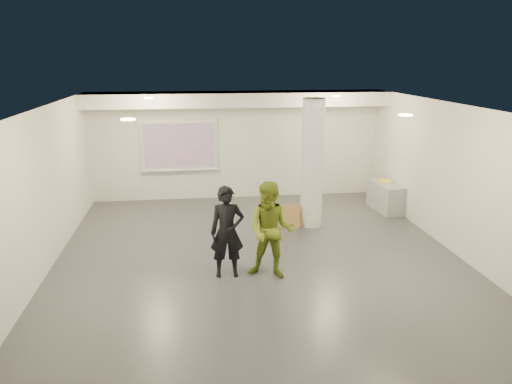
{
  "coord_description": "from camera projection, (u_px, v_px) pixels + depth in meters",
  "views": [
    {
      "loc": [
        -1.27,
        -9.24,
        3.9
      ],
      "look_at": [
        0.0,
        0.4,
        1.25
      ],
      "focal_mm": 35.0,
      "sensor_mm": 36.0,
      "label": 1
    }
  ],
  "objects": [
    {
      "name": "floor",
      "position": [
        259.0,
        257.0,
        10.02
      ],
      "size": [
        8.0,
        9.0,
        0.01
      ],
      "primitive_type": "cube",
      "color": "#393C41",
      "rests_on": "ground"
    },
    {
      "name": "ceiling",
      "position": [
        259.0,
        107.0,
        9.23
      ],
      "size": [
        8.0,
        9.0,
        0.01
      ],
      "primitive_type": "cube",
      "color": "silver",
      "rests_on": "floor"
    },
    {
      "name": "wall_back",
      "position": [
        237.0,
        145.0,
        13.93
      ],
      "size": [
        8.0,
        0.01,
        3.0
      ],
      "primitive_type": "cube",
      "color": "silver",
      "rests_on": "floor"
    },
    {
      "name": "wall_front",
      "position": [
        316.0,
        289.0,
        5.32
      ],
      "size": [
        8.0,
        0.01,
        3.0
      ],
      "primitive_type": "cube",
      "color": "silver",
      "rests_on": "floor"
    },
    {
      "name": "wall_left",
      "position": [
        42.0,
        192.0,
        9.12
      ],
      "size": [
        0.01,
        9.0,
        3.0
      ],
      "primitive_type": "cube",
      "color": "silver",
      "rests_on": "floor"
    },
    {
      "name": "wall_right",
      "position": [
        453.0,
        179.0,
        10.13
      ],
      "size": [
        0.01,
        9.0,
        3.0
      ],
      "primitive_type": "cube",
      "color": "silver",
      "rests_on": "floor"
    },
    {
      "name": "soffit_band",
      "position": [
        238.0,
        99.0,
        13.06
      ],
      "size": [
        8.0,
        1.1,
        0.36
      ],
      "primitive_type": "cube",
      "color": "silver",
      "rests_on": "ceiling"
    },
    {
      "name": "downlight_nw",
      "position": [
        148.0,
        98.0,
        11.35
      ],
      "size": [
        0.22,
        0.22,
        0.02
      ],
      "primitive_type": "cylinder",
      "color": "#FFEF99",
      "rests_on": "ceiling"
    },
    {
      "name": "downlight_ne",
      "position": [
        336.0,
        96.0,
        11.9
      ],
      "size": [
        0.22,
        0.22,
        0.02
      ],
      "primitive_type": "cylinder",
      "color": "#FFEF99",
      "rests_on": "ceiling"
    },
    {
      "name": "downlight_sw",
      "position": [
        128.0,
        119.0,
        7.53
      ],
      "size": [
        0.22,
        0.22,
        0.02
      ],
      "primitive_type": "cylinder",
      "color": "#FFEF99",
      "rests_on": "ceiling"
    },
    {
      "name": "downlight_se",
      "position": [
        406.0,
        115.0,
        8.08
      ],
      "size": [
        0.22,
        0.22,
        0.02
      ],
      "primitive_type": "cylinder",
      "color": "#FFEF99",
      "rests_on": "ceiling"
    },
    {
      "name": "column",
      "position": [
        312.0,
        164.0,
        11.54
      ],
      "size": [
        0.52,
        0.52,
        3.0
      ],
      "primitive_type": "cylinder",
      "color": "silver",
      "rests_on": "floor"
    },
    {
      "name": "projection_screen",
      "position": [
        179.0,
        146.0,
        13.68
      ],
      "size": [
        2.1,
        0.13,
        1.42
      ],
      "color": "white",
      "rests_on": "wall_back"
    },
    {
      "name": "credenza",
      "position": [
        386.0,
        197.0,
        12.97
      ],
      "size": [
        0.64,
        1.29,
        0.73
      ],
      "primitive_type": "cube",
      "rotation": [
        0.0,
        0.0,
        0.1
      ],
      "color": "gray",
      "rests_on": "floor"
    },
    {
      "name": "postit_pad",
      "position": [
        385.0,
        181.0,
        13.04
      ],
      "size": [
        0.33,
        0.39,
        0.03
      ],
      "primitive_type": "cube",
      "rotation": [
        0.0,
        0.0,
        -0.27
      ],
      "color": "yellow",
      "rests_on": "credenza"
    },
    {
      "name": "cardboard_back",
      "position": [
        296.0,
        216.0,
        11.75
      ],
      "size": [
        0.52,
        0.25,
        0.54
      ],
      "primitive_type": "cube",
      "rotation": [
        -0.19,
        0.0,
        -0.21
      ],
      "color": "#9B6F40",
      "rests_on": "floor"
    },
    {
      "name": "cardboard_front",
      "position": [
        291.0,
        218.0,
        11.69
      ],
      "size": [
        0.47,
        0.25,
        0.49
      ],
      "primitive_type": "cube",
      "rotation": [
        -0.19,
        0.0,
        -0.27
      ],
      "color": "#9B6F40",
      "rests_on": "floor"
    },
    {
      "name": "woman",
      "position": [
        227.0,
        232.0,
        8.97
      ],
      "size": [
        0.62,
        0.42,
        1.69
      ],
      "primitive_type": "imported",
      "rotation": [
        0.0,
        0.0,
        -0.02
      ],
      "color": "black",
      "rests_on": "floor"
    },
    {
      "name": "man",
      "position": [
        271.0,
        230.0,
        8.92
      ],
      "size": [
        1.05,
        0.94,
        1.78
      ],
      "primitive_type": "imported",
      "rotation": [
        0.0,
        0.0,
        -0.36
      ],
      "color": "olive",
      "rests_on": "floor"
    }
  ]
}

